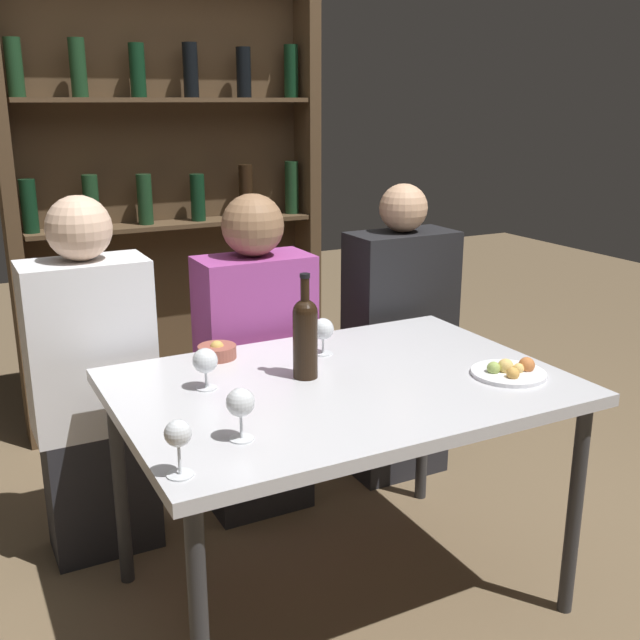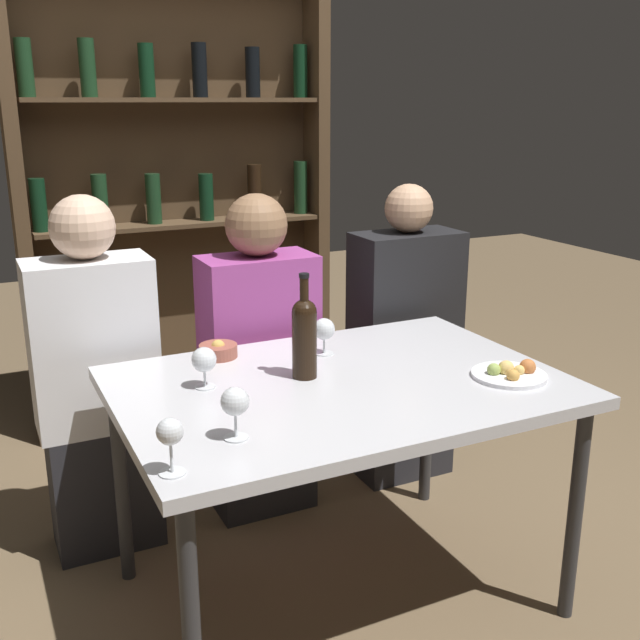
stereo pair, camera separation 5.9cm
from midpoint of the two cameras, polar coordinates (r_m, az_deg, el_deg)
name	(u,v)px [view 1 (the left image)]	position (r m, az deg, el deg)	size (l,w,h in m)	color
ground_plane	(339,594)	(2.53, 0.78, -20.14)	(10.00, 10.00, 0.00)	brown
dining_table	(341,400)	(2.20, 0.84, -6.12)	(1.28, 0.89, 0.72)	silver
wine_rack_wall	(167,167)	(3.59, -12.02, 11.33)	(1.46, 0.21, 2.33)	#4C3823
wine_bottle	(305,334)	(2.17, -1.92, -1.07)	(0.07, 0.07, 0.31)	black
wine_glass_0	(241,404)	(1.79, -7.02, -6.37)	(0.07, 0.07, 0.13)	silver
wine_glass_1	(178,436)	(1.65, -11.78, -8.67)	(0.06, 0.06, 0.13)	silver
wine_glass_2	(205,362)	(2.12, -9.53, -3.16)	(0.07, 0.07, 0.12)	silver
wine_glass_3	(323,330)	(2.38, -0.48, -0.78)	(0.07, 0.07, 0.12)	silver
food_plate_0	(510,371)	(2.28, 13.55, -3.81)	(0.22, 0.22, 0.05)	white
snack_bowl	(217,351)	(2.39, -8.55, -2.37)	(0.12, 0.12, 0.06)	#995142
seated_person_left	(94,391)	(2.61, -17.48, -5.21)	(0.40, 0.22, 1.23)	#26262B
seated_person_center	(256,367)	(2.76, -5.49, -3.56)	(0.41, 0.22, 1.20)	#26262B
seated_person_right	(399,344)	(3.03, 5.50, -1.84)	(0.42, 0.22, 1.20)	#26262B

